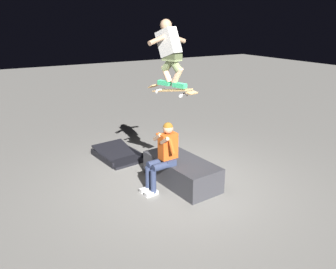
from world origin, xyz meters
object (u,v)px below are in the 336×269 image
object	(u,v)px
ledge_box_main	(181,171)
skateboard	(172,90)
skater_airborne	(170,50)
person_sitting_on_ledge	(163,153)
kicker_ramp	(118,156)

from	to	relation	value
ledge_box_main	skateboard	distance (m)	1.75
skateboard	skater_airborne	bearing A→B (deg)	16.75
person_sitting_on_ledge	kicker_ramp	distance (m)	2.02
skater_airborne	ledge_box_main	bearing A→B (deg)	-71.73
person_sitting_on_ledge	skater_airborne	xyz separation A→B (m)	(-0.07, -0.09, 1.90)
kicker_ramp	ledge_box_main	bearing A→B (deg)	-161.76
person_sitting_on_ledge	skater_airborne	size ratio (longest dim) A/B	1.19
kicker_ramp	skater_airborne	bearing A→B (deg)	-172.57
ledge_box_main	skateboard	xyz separation A→B (m)	(-0.17, 0.34, 1.71)
person_sitting_on_ledge	skateboard	xyz separation A→B (m)	(-0.13, -0.11, 1.21)
kicker_ramp	person_sitting_on_ledge	bearing A→B (deg)	-174.95
ledge_box_main	kicker_ramp	distance (m)	1.96
ledge_box_main	skater_airborne	world-z (taller)	skater_airborne
skater_airborne	kicker_ramp	world-z (taller)	skater_airborne
skateboard	skater_airborne	world-z (taller)	skater_airborne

